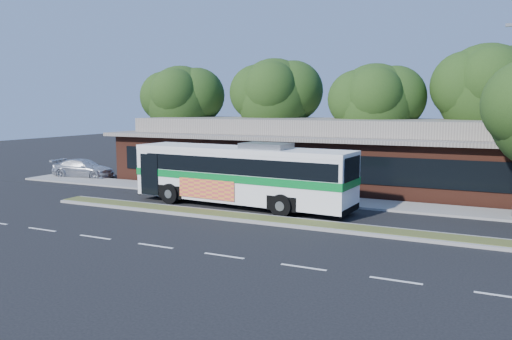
% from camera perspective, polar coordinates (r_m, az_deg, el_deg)
% --- Properties ---
extents(ground, '(120.00, 120.00, 0.00)m').
position_cam_1_polar(ground, '(22.47, 2.53, -6.38)').
color(ground, black).
rests_on(ground, ground).
extents(median_strip, '(26.00, 1.10, 0.15)m').
position_cam_1_polar(median_strip, '(22.99, 3.11, -5.87)').
color(median_strip, '#404F21').
rests_on(median_strip, ground).
extents(sidewalk, '(44.00, 2.60, 0.12)m').
position_cam_1_polar(sidewalk, '(28.34, 7.52, -3.44)').
color(sidewalk, gray).
rests_on(sidewalk, ground).
extents(parking_lot, '(14.00, 12.00, 0.01)m').
position_cam_1_polar(parking_lot, '(40.42, -15.89, -0.52)').
color(parking_lot, black).
rests_on(parking_lot, ground).
extents(plaza_building, '(33.20, 11.20, 4.45)m').
position_cam_1_polar(plaza_building, '(34.34, 10.92, 1.86)').
color(plaza_building, '#52261A').
rests_on(plaza_building, ground).
extents(tree_bg_a, '(6.47, 5.80, 8.63)m').
position_cam_1_polar(tree_bg_a, '(42.11, -7.98, 8.00)').
color(tree_bg_a, black).
rests_on(tree_bg_a, ground).
extents(tree_bg_b, '(6.69, 6.00, 9.00)m').
position_cam_1_polar(tree_bg_b, '(39.27, 2.80, 8.52)').
color(tree_bg_b, black).
rests_on(tree_bg_b, ground).
extents(tree_bg_c, '(6.24, 5.60, 8.26)m').
position_cam_1_polar(tree_bg_c, '(35.98, 14.09, 7.54)').
color(tree_bg_c, black).
rests_on(tree_bg_c, ground).
extents(tree_bg_d, '(6.91, 6.20, 9.37)m').
position_cam_1_polar(tree_bg_d, '(36.33, 25.53, 8.35)').
color(tree_bg_d, black).
rests_on(tree_bg_d, ground).
extents(transit_bus, '(12.41, 3.55, 3.44)m').
position_cam_1_polar(transit_bus, '(26.39, -1.64, -0.09)').
color(transit_bus, white).
rests_on(transit_bus, ground).
extents(sedan, '(5.00, 2.66, 1.38)m').
position_cam_1_polar(sedan, '(39.40, -19.12, 0.17)').
color(sedan, silver).
rests_on(sedan, ground).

